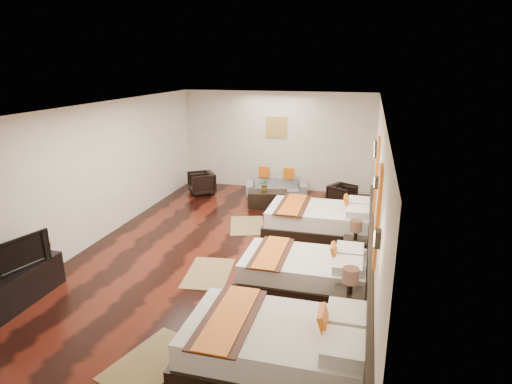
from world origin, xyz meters
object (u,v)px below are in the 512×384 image
(bed_near, at_px, (280,346))
(table_plant, at_px, (265,185))
(bed_mid, at_px, (305,271))
(armchair_left, at_px, (201,183))
(coffee_table, at_px, (268,199))
(nightstand_b, at_px, (354,248))
(armchair_right, at_px, (342,195))
(bed_far, at_px, (322,220))
(tv_console, at_px, (10,291))
(tv, at_px, (18,253))
(sofa, at_px, (276,186))
(nightstand_a, at_px, (349,304))
(figurine, at_px, (39,244))

(bed_near, height_order, table_plant, bed_near)
(bed_near, height_order, bed_mid, bed_near)
(armchair_left, relative_size, coffee_table, 0.69)
(nightstand_b, xyz_separation_m, armchair_left, (-4.34, 3.34, 0.02))
(bed_near, relative_size, armchair_right, 3.75)
(armchair_left, bearing_deg, bed_far, 25.45)
(bed_far, xyz_separation_m, tv_console, (-4.20, -4.18, -0.03))
(coffee_table, bearing_deg, armchair_right, 16.36)
(bed_far, relative_size, armchair_right, 3.77)
(tv, bearing_deg, bed_mid, -54.17)
(bed_far, height_order, sofa, bed_far)
(bed_far, xyz_separation_m, tv, (-4.15, -3.96, 0.51))
(tv, relative_size, armchair_left, 1.32)
(bed_mid, distance_m, tv_console, 4.56)
(armchair_right, distance_m, coffee_table, 1.93)
(nightstand_a, bearing_deg, bed_far, 102.73)
(tv_console, xyz_separation_m, table_plant, (2.56, 5.69, 0.27))
(bed_far, height_order, nightstand_b, bed_far)
(nightstand_a, distance_m, tv_console, 5.02)
(figurine, relative_size, armchair_right, 0.59)
(bed_near, distance_m, tv_console, 4.21)
(table_plant, bearing_deg, armchair_left, 165.07)
(nightstand_a, bearing_deg, nightstand_b, 90.00)
(bed_near, xyz_separation_m, table_plant, (-1.64, 5.98, 0.24))
(tv_console, xyz_separation_m, coffee_table, (2.65, 5.64, -0.08))
(figurine, distance_m, armchair_right, 7.10)
(bed_mid, relative_size, armchair_left, 3.01)
(tv_console, bearing_deg, bed_near, -3.89)
(armchair_left, bearing_deg, bed_mid, 4.01)
(nightstand_b, relative_size, coffee_table, 0.83)
(tv_console, relative_size, tv, 1.98)
(armchair_right, xyz_separation_m, table_plant, (-1.94, -0.48, 0.26))
(tv_console, distance_m, sofa, 7.19)
(sofa, height_order, armchair_left, armchair_left)
(bed_mid, xyz_separation_m, nightstand_a, (0.75, -0.91, 0.03))
(sofa, relative_size, armchair_left, 2.43)
(tv_console, height_order, coffee_table, tv_console)
(nightstand_a, xyz_separation_m, coffee_table, (-2.29, 4.76, -0.10))
(figurine, bearing_deg, bed_mid, 14.40)
(tv_console, relative_size, armchair_left, 2.61)
(tv_console, height_order, armchair_right, armchair_right)
(coffee_table, height_order, table_plant, table_plant)
(bed_far, xyz_separation_m, table_plant, (-1.64, 1.51, 0.24))
(bed_near, distance_m, armchair_left, 7.43)
(bed_near, xyz_separation_m, bed_mid, (-0.00, 2.07, -0.03))
(table_plant, bearing_deg, armchair_right, 14.02)
(bed_near, xyz_separation_m, bed_far, (0.00, 4.46, 0.00))
(sofa, height_order, table_plant, table_plant)
(bed_far, bearing_deg, sofa, 121.66)
(armchair_left, bearing_deg, bed_near, -6.08)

